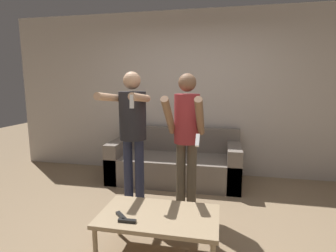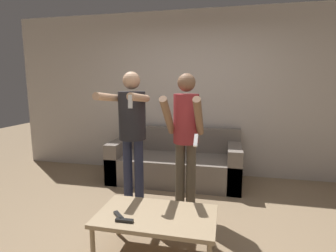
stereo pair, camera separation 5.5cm
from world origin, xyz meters
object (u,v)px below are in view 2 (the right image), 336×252
object	(u,v)px
coffee_table	(156,218)
remote_near	(124,220)
person_standing_left	(132,125)
person_standing_right	(186,131)
couch	(175,163)
remote_far	(119,216)

from	to	relation	value
coffee_table	remote_near	bearing A→B (deg)	-141.31
person_standing_left	coffee_table	xyz separation A→B (m)	(0.51, -0.82, -0.68)
person_standing_right	coffee_table	xyz separation A→B (m)	(-0.13, -0.82, -0.63)
couch	remote_near	xyz separation A→B (m)	(-0.03, -2.07, 0.14)
couch	remote_near	world-z (taller)	couch
couch	coffee_table	distance (m)	1.90
couch	person_standing_left	xyz separation A→B (m)	(-0.32, -1.07, 0.77)
couch	person_standing_right	world-z (taller)	person_standing_right
couch	coffee_table	bearing A→B (deg)	-84.20
couch	remote_far	world-z (taller)	couch
person_standing_right	remote_far	world-z (taller)	person_standing_right
person_standing_right	remote_near	distance (m)	1.21
person_standing_left	person_standing_right	xyz separation A→B (m)	(0.64, -0.00, -0.04)
couch	coffee_table	size ratio (longest dim) A/B	1.94
remote_near	remote_far	world-z (taller)	same
remote_near	remote_far	xyz separation A→B (m)	(-0.08, 0.06, 0.00)
coffee_table	remote_far	xyz separation A→B (m)	(-0.30, -0.11, 0.05)
person_standing_left	remote_far	xyz separation A→B (m)	(0.21, -0.93, -0.63)
person_standing_right	remote_near	size ratio (longest dim) A/B	10.86
couch	remote_far	xyz separation A→B (m)	(-0.11, -2.00, 0.14)
remote_far	remote_near	bearing A→B (deg)	-39.36
person_standing_left	remote_far	bearing A→B (deg)	-77.33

